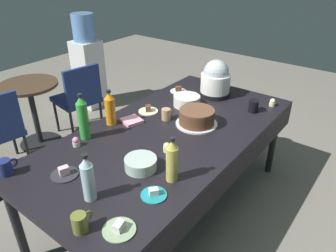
# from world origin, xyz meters

# --- Properties ---
(ground) EXTENTS (9.00, 9.00, 0.00)m
(ground) POSITION_xyz_m (0.00, 0.00, 0.00)
(ground) COLOR slate
(potluck_table) EXTENTS (2.20, 1.10, 0.75)m
(potluck_table) POSITION_xyz_m (0.00, 0.00, 0.69)
(potluck_table) COLOR black
(potluck_table) RESTS_ON ground
(frosted_layer_cake) EXTENTS (0.32, 0.32, 0.13)m
(frosted_layer_cake) POSITION_xyz_m (0.23, -0.10, 0.81)
(frosted_layer_cake) COLOR silver
(frosted_layer_cake) RESTS_ON potluck_table
(slow_cooker) EXTENTS (0.28, 0.28, 0.34)m
(slow_cooker) POSITION_xyz_m (0.80, 0.07, 0.91)
(slow_cooker) COLOR black
(slow_cooker) RESTS_ON potluck_table
(glass_salad_bowl) EXTENTS (0.20, 0.20, 0.07)m
(glass_salad_bowl) POSITION_xyz_m (-0.46, -0.14, 0.79)
(glass_salad_bowl) COLOR #B2C6BC
(glass_salad_bowl) RESTS_ON potluck_table
(ceramic_snack_bowl) EXTENTS (0.23, 0.23, 0.09)m
(ceramic_snack_bowl) POSITION_xyz_m (0.46, 0.15, 0.79)
(ceramic_snack_bowl) COLOR silver
(ceramic_snack_bowl) RESTS_ON potluck_table
(dessert_plate_cream) EXTENTS (0.16, 0.16, 0.05)m
(dessert_plate_cream) POSITION_xyz_m (0.17, 0.33, 0.76)
(dessert_plate_cream) COLOR beige
(dessert_plate_cream) RESTS_ON potluck_table
(dessert_plate_charcoal) EXTENTS (0.17, 0.17, 0.06)m
(dessert_plate_charcoal) POSITION_xyz_m (-0.78, 0.18, 0.76)
(dessert_plate_charcoal) COLOR #2D2D33
(dessert_plate_charcoal) RESTS_ON potluck_table
(dessert_plate_sage) EXTENTS (0.16, 0.16, 0.05)m
(dessert_plate_sage) POSITION_xyz_m (-0.89, -0.39, 0.76)
(dessert_plate_sage) COLOR #8CA87F
(dessert_plate_sage) RESTS_ON potluck_table
(dessert_plate_white) EXTENTS (0.15, 0.15, 0.05)m
(dessert_plate_white) POSITION_xyz_m (0.66, 0.39, 0.76)
(dessert_plate_white) COLOR white
(dessert_plate_white) RESTS_ON potluck_table
(dessert_plate_teal) EXTENTS (0.15, 0.15, 0.05)m
(dessert_plate_teal) POSITION_xyz_m (-0.60, -0.36, 0.76)
(dessert_plate_teal) COLOR teal
(dessert_plate_teal) RESTS_ON potluck_table
(cupcake_cocoa) EXTENTS (0.05, 0.05, 0.07)m
(cupcake_cocoa) POSITION_xyz_m (0.90, -0.44, 0.78)
(cupcake_cocoa) COLOR beige
(cupcake_cocoa) RESTS_ON potluck_table
(cupcake_vanilla) EXTENTS (0.05, 0.05, 0.07)m
(cupcake_vanilla) POSITION_xyz_m (-0.21, -0.15, 0.78)
(cupcake_vanilla) COLOR beige
(cupcake_vanilla) RESTS_ON potluck_table
(cupcake_lemon) EXTENTS (0.05, 0.05, 0.07)m
(cupcake_lemon) POSITION_xyz_m (-0.53, 0.38, 0.78)
(cupcake_lemon) COLOR beige
(cupcake_lemon) RESTS_ON potluck_table
(soda_bottle_orange_juice) EXTENTS (0.08, 0.08, 0.28)m
(soda_bottle_orange_juice) POSITION_xyz_m (-0.16, 0.43, 0.88)
(soda_bottle_orange_juice) COLOR orange
(soda_bottle_orange_juice) RESTS_ON potluck_table
(soda_bottle_water) EXTENTS (0.07, 0.07, 0.28)m
(soda_bottle_water) POSITION_xyz_m (-0.82, -0.10, 0.88)
(soda_bottle_water) COLOR silver
(soda_bottle_water) RESTS_ON potluck_table
(soda_bottle_lime_soda) EXTENTS (0.07, 0.07, 0.34)m
(soda_bottle_lime_soda) POSITION_xyz_m (-0.42, 0.42, 0.91)
(soda_bottle_lime_soda) COLOR green
(soda_bottle_lime_soda) RESTS_ON potluck_table
(soda_bottle_ginger_ale) EXTENTS (0.07, 0.07, 0.29)m
(soda_bottle_ginger_ale) POSITION_xyz_m (-0.43, -0.36, 0.88)
(soda_bottle_ginger_ale) COLOR gold
(soda_bottle_ginger_ale) RESTS_ON potluck_table
(coffee_mug_black) EXTENTS (0.12, 0.08, 0.10)m
(coffee_mug_black) POSITION_xyz_m (0.70, -0.35, 0.80)
(coffee_mug_black) COLOR black
(coffee_mug_black) RESTS_ON potluck_table
(coffee_mug_tan) EXTENTS (0.11, 0.07, 0.09)m
(coffee_mug_tan) POSITION_xyz_m (0.15, 0.13, 0.80)
(coffee_mug_tan) COLOR tan
(coffee_mug_tan) RESTS_ON potluck_table
(coffee_mug_olive) EXTENTS (0.12, 0.07, 0.10)m
(coffee_mug_olive) POSITION_xyz_m (-1.00, -0.24, 0.80)
(coffee_mug_olive) COLOR olive
(coffee_mug_olive) RESTS_ON potluck_table
(coffee_mug_navy) EXTENTS (0.12, 0.08, 0.10)m
(coffee_mug_navy) POSITION_xyz_m (-0.99, 0.46, 0.80)
(coffee_mug_navy) COLOR navy
(coffee_mug_navy) RESTS_ON potluck_table
(paper_napkin_stack) EXTENTS (0.17, 0.17, 0.02)m
(paper_napkin_stack) POSITION_xyz_m (-0.05, 0.32, 0.76)
(paper_napkin_stack) COLOR pink
(paper_napkin_stack) RESTS_ON potluck_table
(maroon_chair_right) EXTENTS (0.50, 0.50, 0.85)m
(maroon_chair_right) POSITION_xyz_m (0.39, 1.56, 0.49)
(maroon_chair_right) COLOR navy
(maroon_chair_right) RESTS_ON ground
(round_cafe_table) EXTENTS (0.60, 0.60, 0.72)m
(round_cafe_table) POSITION_xyz_m (-0.05, 1.78, 0.50)
(round_cafe_table) COLOR #473323
(round_cafe_table) RESTS_ON ground
(water_cooler) EXTENTS (0.32, 0.32, 1.24)m
(water_cooler) POSITION_xyz_m (0.99, 2.11, 0.59)
(water_cooler) COLOR silver
(water_cooler) RESTS_ON ground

